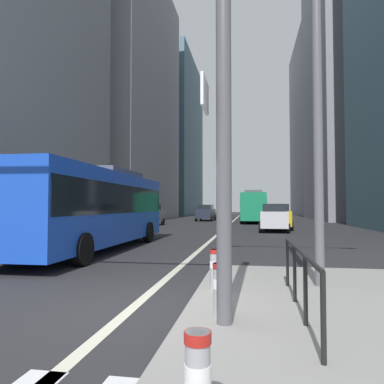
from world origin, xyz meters
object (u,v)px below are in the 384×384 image
at_px(city_bus_blue_oncoming, 96,205).
at_px(car_receding_far, 274,217).
at_px(car_oncoming_far, 149,215).
at_px(bollard_left, 198,381).
at_px(city_bus_red_receding, 253,206).
at_px(traffic_signal_gantry, 70,53).
at_px(car_oncoming_mid, 206,213).
at_px(street_lamp_post, 317,41).
at_px(bollard_right, 219,287).
at_px(bollard_back, 215,267).
at_px(car_receding_near, 278,216).

distance_m(city_bus_blue_oncoming, car_receding_far, 14.49).
height_order(car_oncoming_far, bollard_left, car_oncoming_far).
xyz_separation_m(city_bus_red_receding, car_receding_far, (1.32, -14.00, -0.85)).
bearing_deg(city_bus_red_receding, car_receding_far, -84.63).
distance_m(car_oncoming_far, traffic_signal_gantry, 27.16).
bearing_deg(car_oncoming_mid, city_bus_blue_oncoming, -91.62).
bearing_deg(traffic_signal_gantry, bollard_left, -47.04).
xyz_separation_m(city_bus_blue_oncoming, street_lamp_post, (7.59, -5.85, 3.45)).
distance_m(city_bus_blue_oncoming, bollard_right, 10.15).
bearing_deg(street_lamp_post, bollard_right, -127.37).
bearing_deg(city_bus_red_receding, bollard_right, -91.24).
bearing_deg(car_oncoming_far, street_lamp_post, -65.97).
xyz_separation_m(car_receding_far, bollard_left, (-1.97, -23.30, -0.41)).
relative_size(car_receding_far, car_oncoming_far, 1.03).
relative_size(city_bus_red_receding, bollard_back, 13.72).
bearing_deg(car_receding_far, bollard_left, -94.83).
bearing_deg(car_oncoming_far, car_receding_far, -27.12).
height_order(traffic_signal_gantry, bollard_left, traffic_signal_gantry).
relative_size(car_receding_far, street_lamp_post, 0.56).
distance_m(city_bus_blue_oncoming, city_bus_red_receding, 26.97).
bearing_deg(street_lamp_post, bollard_left, -108.61).
bearing_deg(traffic_signal_gantry, car_receding_near, 78.24).
height_order(car_receding_far, bollard_back, car_receding_far).
xyz_separation_m(street_lamp_post, bollard_right, (-1.87, -2.45, -4.69)).
bearing_deg(car_receding_near, bollard_right, -96.32).
height_order(car_oncoming_mid, traffic_signal_gantry, traffic_signal_gantry).
height_order(car_receding_near, traffic_signal_gantry, traffic_signal_gantry).
relative_size(traffic_signal_gantry, bollard_left, 9.13).
distance_m(city_bus_red_receding, traffic_signal_gantry, 34.96).
relative_size(city_bus_blue_oncoming, city_bus_red_receding, 1.02).
distance_m(city_bus_blue_oncoming, bollard_left, 12.61).
xyz_separation_m(car_receding_far, bollard_right, (-2.07, -20.48, -0.39)).
distance_m(street_lamp_post, bollard_left, 7.28).
distance_m(street_lamp_post, bollard_right, 5.61).
bearing_deg(bollard_left, car_receding_far, 85.17).
bearing_deg(bollard_back, car_oncoming_mid, 97.36).
height_order(city_bus_red_receding, car_receding_far, city_bus_red_receding).
relative_size(car_oncoming_mid, bollard_right, 5.62).
distance_m(city_bus_red_receding, car_receding_near, 11.84).
bearing_deg(city_bus_red_receding, car_receding_near, -81.35).
xyz_separation_m(city_bus_red_receding, car_oncoming_far, (-9.36, -8.53, -0.85)).
bearing_deg(car_oncoming_mid, car_receding_near, -63.50).
relative_size(city_bus_blue_oncoming, car_receding_far, 2.46).
xyz_separation_m(car_receding_near, traffic_signal_gantry, (-4.80, -23.08, 3.17)).
bearing_deg(city_bus_blue_oncoming, city_bus_red_receding, 76.13).
relative_size(car_receding_near, bollard_back, 5.30).
relative_size(city_bus_blue_oncoming, car_oncoming_far, 2.53).
bearing_deg(car_oncoming_mid, car_oncoming_far, -107.63).
bearing_deg(city_bus_blue_oncoming, bollard_right, -55.42).
relative_size(car_receding_far, bollard_right, 5.62).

